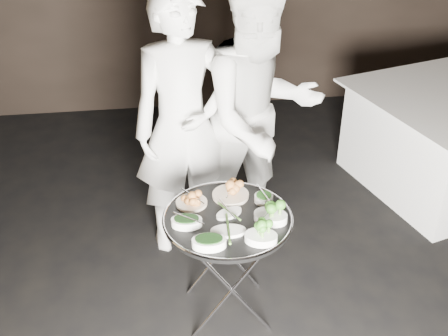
{
  "coord_description": "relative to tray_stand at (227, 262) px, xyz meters",
  "views": [
    {
      "loc": [
        -0.54,
        -2.02,
        2.58
      ],
      "look_at": [
        -0.18,
        0.62,
        0.95
      ],
      "focal_mm": 45.0,
      "sensor_mm": 36.0,
      "label": 1
    }
  ],
  "objects": [
    {
      "name": "tray_stand",
      "position": [
        0.0,
        0.0,
        0.0
      ],
      "size": [
        0.48,
        0.4,
        0.7
      ],
      "rotation": [
        0.0,
        0.0,
        0.14
      ],
      "color": "silver",
      "rests_on": "floor"
    },
    {
      "name": "serving_tray",
      "position": [
        0.0,
        0.0,
        0.32
      ],
      "size": [
        0.73,
        0.73,
        0.04
      ],
      "color": "black",
      "rests_on": "tray_stand"
    },
    {
      "name": "potato_plate_a",
      "position": [
        -0.19,
        0.16,
        0.35
      ],
      "size": [
        0.18,
        0.18,
        0.07
      ],
      "rotation": [
        0.0,
        0.0,
        -0.26
      ],
      "color": "beige",
      "rests_on": "serving_tray"
    },
    {
      "name": "potato_plate_b",
      "position": [
        0.05,
        0.2,
        0.36
      ],
      "size": [
        0.21,
        0.21,
        0.08
      ],
      "rotation": [
        0.0,
        0.0,
        0.0
      ],
      "color": "beige",
      "rests_on": "serving_tray"
    },
    {
      "name": "greens_bowl",
      "position": [
        0.23,
        0.13,
        0.35
      ],
      "size": [
        0.11,
        0.11,
        0.06
      ],
      "rotation": [
        0.0,
        0.0,
        0.16
      ],
      "color": "white",
      "rests_on": "serving_tray"
    },
    {
      "name": "asparagus_plate_a",
      "position": [
        0.01,
        0.02,
        0.34
      ],
      "size": [
        0.19,
        0.16,
        0.03
      ],
      "rotation": [
        0.0,
        0.0,
        0.51
      ],
      "color": "white",
      "rests_on": "serving_tray"
    },
    {
      "name": "asparagus_plate_b",
      "position": [
        -0.02,
        -0.14,
        0.34
      ],
      "size": [
        0.2,
        0.12,
        0.04
      ],
      "rotation": [
        0.0,
        0.0,
        -0.06
      ],
      "color": "white",
      "rests_on": "serving_tray"
    },
    {
      "name": "spinach_bowl_a",
      "position": [
        -0.23,
        -0.04,
        0.36
      ],
      "size": [
        0.18,
        0.13,
        0.07
      ],
      "rotation": [
        0.0,
        0.0,
        -0.13
      ],
      "color": "white",
      "rests_on": "serving_tray"
    },
    {
      "name": "spinach_bowl_b",
      "position": [
        -0.13,
        -0.24,
        0.36
      ],
      "size": [
        0.19,
        0.13,
        0.07
      ],
      "rotation": [
        0.0,
        0.0,
        -0.07
      ],
      "color": "white",
      "rests_on": "serving_tray"
    },
    {
      "name": "broccoli_bowl_a",
      "position": [
        0.23,
        -0.06,
        0.36
      ],
      "size": [
        0.22,
        0.2,
        0.08
      ],
      "rotation": [
        0.0,
        0.0,
        -0.4
      ],
      "color": "white",
      "rests_on": "serving_tray"
    },
    {
      "name": "broccoli_bowl_b",
      "position": [
        0.14,
        -0.23,
        0.36
      ],
      "size": [
        0.2,
        0.16,
        0.07
      ],
      "rotation": [
        0.0,
        0.0,
        -0.26
      ],
      "color": "white",
      "rests_on": "serving_tray"
    },
    {
      "name": "serving_utensils",
      "position": [
        0.02,
        0.07,
        0.38
      ],
      "size": [
        0.59,
        0.43,
        0.01
      ],
      "color": "silver",
      "rests_on": "serving_tray"
    },
    {
      "name": "waiter_left",
      "position": [
        -0.18,
        0.75,
        0.52
      ],
      "size": [
        0.74,
        0.55,
        1.83
      ],
      "primitive_type": "imported",
      "rotation": [
        0.0,
        0.0,
        0.19
      ],
      "color": "silver",
      "rests_on": "floor"
    },
    {
      "name": "waiter_right",
      "position": [
        0.32,
        0.76,
        0.55
      ],
      "size": [
        1.1,
        0.97,
        1.89
      ],
      "primitive_type": "imported",
      "rotation": [
        0.0,
        0.0,
        0.32
      ],
      "color": "silver",
      "rests_on": "floor"
    }
  ]
}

